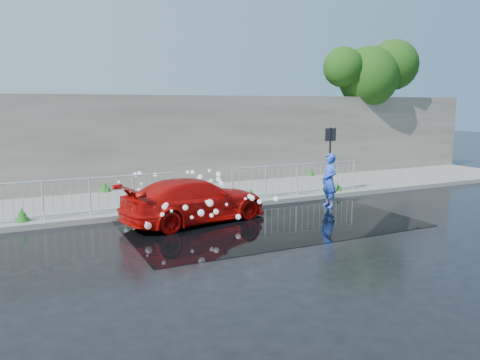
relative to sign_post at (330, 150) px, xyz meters
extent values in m
plane|color=black|center=(-4.20, -3.10, -1.72)|extent=(90.00, 90.00, 0.00)
cube|color=slate|center=(-4.20, 1.90, -1.65)|extent=(30.00, 4.00, 0.15)
cube|color=slate|center=(-4.20, -0.10, -1.64)|extent=(30.00, 0.25, 0.16)
cube|color=#5B554C|center=(-4.20, 4.10, 0.18)|extent=(30.00, 0.60, 3.50)
cube|color=black|center=(-3.70, -2.10, -1.72)|extent=(8.00, 5.00, 0.01)
cylinder|color=black|center=(0.00, 0.00, -0.47)|extent=(0.06, 0.06, 2.50)
cube|color=black|center=(0.00, 0.00, 0.53)|extent=(0.45, 0.04, 0.45)
cylinder|color=#332114|center=(5.80, 5.10, 0.78)|extent=(0.36, 0.36, 5.00)
sphere|color=#13360D|center=(5.30, 4.30, 2.88)|extent=(2.86, 2.86, 2.86)
sphere|color=#13360D|center=(6.80, 4.30, 3.48)|extent=(2.44, 2.44, 2.44)
sphere|color=#13360D|center=(3.80, 4.30, 3.28)|extent=(1.85, 1.85, 1.85)
cylinder|color=silver|center=(-5.70, 0.25, -1.02)|extent=(0.05, 0.05, 1.10)
cylinder|color=silver|center=(-8.20, 0.25, -0.50)|extent=(5.00, 0.04, 0.04)
cylinder|color=silver|center=(-8.20, 0.25, -1.45)|extent=(5.00, 0.04, 0.04)
cylinder|color=silver|center=(-3.70, 0.25, -1.02)|extent=(0.05, 0.05, 1.10)
cylinder|color=silver|center=(1.30, 0.25, -1.02)|extent=(0.05, 0.05, 1.10)
cylinder|color=silver|center=(-1.20, 0.25, -0.50)|extent=(5.00, 0.04, 0.04)
cylinder|color=silver|center=(-1.20, 0.25, -1.45)|extent=(5.00, 0.04, 0.04)
cone|color=#174713|center=(-10.00, 0.30, -1.38)|extent=(0.40, 0.40, 0.38)
cone|color=#174713|center=(-6.20, 0.30, -1.41)|extent=(0.36, 0.36, 0.32)
cone|color=#174713|center=(-3.00, 0.30, -1.40)|extent=(0.44, 0.44, 0.36)
cone|color=#174713|center=(0.60, 0.30, -1.42)|extent=(0.38, 0.38, 0.30)
cone|color=#174713|center=(-7.20, 3.80, -1.40)|extent=(0.42, 0.42, 0.35)
cone|color=#174713|center=(1.80, 3.80, -1.42)|extent=(0.34, 0.34, 0.31)
sphere|color=white|center=(-5.90, 1.65, -0.74)|extent=(0.15, 0.15, 0.15)
sphere|color=white|center=(-3.79, 0.17, -1.23)|extent=(0.11, 0.11, 0.11)
sphere|color=white|center=(-4.50, 0.27, -1.22)|extent=(0.13, 0.13, 0.13)
sphere|color=white|center=(-7.22, 1.05, -0.80)|extent=(0.09, 0.09, 0.09)
sphere|color=white|center=(-4.23, 0.05, -1.29)|extent=(0.11, 0.11, 0.11)
sphere|color=white|center=(-4.73, 0.21, -1.15)|extent=(0.10, 0.10, 0.10)
sphere|color=white|center=(-6.17, 0.93, -0.99)|extent=(0.08, 0.08, 0.08)
sphere|color=white|center=(-6.59, 1.50, -0.67)|extent=(0.15, 0.15, 0.15)
sphere|color=white|center=(-6.38, 0.27, -1.31)|extent=(0.13, 0.13, 0.13)
sphere|color=white|center=(-6.40, 1.71, -0.68)|extent=(0.15, 0.15, 0.15)
sphere|color=white|center=(-4.24, 0.73, -0.92)|extent=(0.09, 0.09, 0.09)
sphere|color=white|center=(-4.75, 0.74, -1.12)|extent=(0.13, 0.13, 0.13)
sphere|color=white|center=(-3.99, 1.53, -0.71)|extent=(0.12, 0.12, 0.12)
sphere|color=white|center=(-4.46, 1.20, -0.84)|extent=(0.16, 0.16, 0.16)
sphere|color=white|center=(-4.62, 0.90, -0.83)|extent=(0.11, 0.11, 0.11)
sphere|color=white|center=(-4.44, 2.02, -0.79)|extent=(0.15, 0.15, 0.15)
sphere|color=white|center=(-4.27, 0.91, -1.01)|extent=(0.15, 0.15, 0.15)
sphere|color=white|center=(-3.85, 0.80, -1.06)|extent=(0.17, 0.17, 0.17)
sphere|color=white|center=(-6.83, 0.75, -1.12)|extent=(0.17, 0.17, 0.17)
sphere|color=white|center=(-5.50, 0.29, -1.25)|extent=(0.10, 0.10, 0.10)
sphere|color=white|center=(-6.53, 0.06, -1.45)|extent=(0.15, 0.15, 0.15)
sphere|color=white|center=(-6.42, 0.01, -1.36)|extent=(0.08, 0.08, 0.08)
sphere|color=white|center=(-7.21, 0.24, -1.27)|extent=(0.13, 0.13, 0.13)
sphere|color=white|center=(-3.86, 1.03, -0.77)|extent=(0.17, 0.17, 0.17)
sphere|color=white|center=(-3.78, 1.12, -1.01)|extent=(0.11, 0.11, 0.11)
sphere|color=white|center=(-4.70, 1.78, -0.75)|extent=(0.11, 0.11, 0.11)
sphere|color=white|center=(-4.82, 0.64, -0.93)|extent=(0.16, 0.16, 0.16)
sphere|color=white|center=(-6.48, 1.17, -0.93)|extent=(0.10, 0.10, 0.10)
sphere|color=white|center=(-5.14, -0.23, -1.39)|extent=(0.06, 0.06, 0.06)
sphere|color=white|center=(-6.63, 0.92, -1.07)|extent=(0.09, 0.09, 0.09)
sphere|color=white|center=(-3.84, 1.08, -0.96)|extent=(0.17, 0.17, 0.17)
sphere|color=white|center=(-4.74, 0.71, -1.00)|extent=(0.11, 0.11, 0.11)
sphere|color=white|center=(-6.67, 0.07, -1.33)|extent=(0.07, 0.07, 0.07)
sphere|color=white|center=(-4.76, 1.64, -0.76)|extent=(0.06, 0.06, 0.06)
sphere|color=white|center=(-4.80, 0.38, -1.14)|extent=(0.14, 0.14, 0.14)
sphere|color=white|center=(-7.20, -2.32, -1.40)|extent=(0.18, 0.18, 0.18)
sphere|color=white|center=(-6.10, -2.48, -1.27)|extent=(0.09, 0.09, 0.09)
sphere|color=white|center=(-6.45, -2.99, -0.88)|extent=(0.14, 0.14, 0.14)
sphere|color=white|center=(-4.74, -3.18, -0.76)|extent=(0.14, 0.14, 0.14)
sphere|color=white|center=(-4.03, -3.14, -0.85)|extent=(0.14, 0.14, 0.14)
sphere|color=white|center=(-5.58, -2.53, -1.26)|extent=(0.11, 0.11, 0.11)
sphere|color=white|center=(-5.43, -2.47, -1.19)|extent=(0.15, 0.15, 0.15)
sphere|color=white|center=(-6.93, -3.01, -0.76)|extent=(0.11, 0.11, 0.11)
sphere|color=white|center=(-5.01, -3.34, -0.72)|extent=(0.07, 0.07, 0.07)
sphere|color=white|center=(-7.27, -2.42, -1.30)|extent=(0.06, 0.06, 0.06)
sphere|color=white|center=(-6.89, -2.55, -1.09)|extent=(0.10, 0.10, 0.10)
sphere|color=white|center=(-4.79, -3.14, -0.72)|extent=(0.12, 0.12, 0.12)
sphere|color=white|center=(-5.24, -2.72, -0.97)|extent=(0.08, 0.08, 0.08)
sphere|color=white|center=(-5.98, -3.39, -0.73)|extent=(0.17, 0.17, 0.17)
sphere|color=white|center=(-6.81, -3.05, -0.91)|extent=(0.07, 0.07, 0.07)
sphere|color=white|center=(-7.06, -3.33, -0.73)|extent=(0.13, 0.13, 0.13)
sphere|color=white|center=(-5.98, -2.82, -1.09)|extent=(0.17, 0.17, 0.17)
sphere|color=white|center=(-4.71, -3.52, -0.79)|extent=(0.12, 0.12, 0.12)
sphere|color=white|center=(-5.93, -3.06, -0.76)|extent=(0.07, 0.07, 0.07)
sphere|color=white|center=(-4.71, -2.30, -1.44)|extent=(0.15, 0.15, 0.15)
imported|color=#B40907|center=(-5.55, -1.24, -1.10)|extent=(4.54, 2.56, 1.24)
imported|color=blue|center=(-0.96, -1.30, -0.85)|extent=(0.45, 0.66, 1.75)
camera|label=1|loc=(-10.04, -13.46, 1.58)|focal=35.00mm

